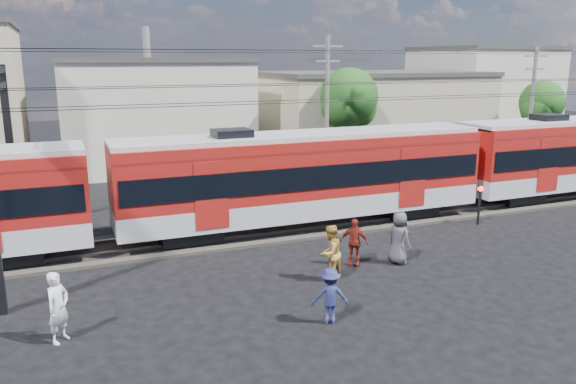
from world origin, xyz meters
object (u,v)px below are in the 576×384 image
Objects in this scene: pedestrian_a at (58,307)px; pedestrian_c at (330,296)px; commuter_train at (309,174)px; crossing_signal at (480,197)px.

pedestrian_a reaches higher than pedestrian_c.
commuter_train is at bearing -91.74° from pedestrian_c.
pedestrian_a is at bearing -165.59° from crossing_signal.
crossing_signal is at bearing -130.65° from pedestrian_c.
pedestrian_c is (-3.21, -8.60, -1.60)m from commuter_train.
pedestrian_a is 1.19× the size of pedestrian_c.
commuter_train reaches higher than crossing_signal.
commuter_train is 12.41m from pedestrian_a.
pedestrian_c is (7.00, -1.69, -0.15)m from pedestrian_a.
pedestrian_a is 1.06× the size of crossing_signal.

